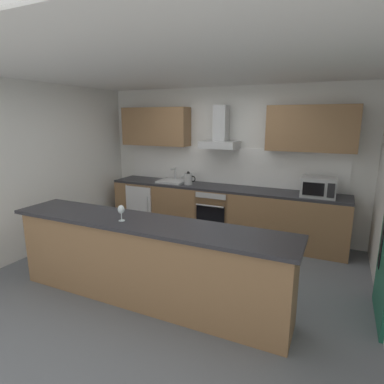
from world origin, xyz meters
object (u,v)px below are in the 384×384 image
object	(u,v)px
refrigerator	(147,204)
oven	(216,211)
microwave	(319,187)
kettle	(188,179)
wine_glass	(121,210)
sink	(172,181)
range_hood	(220,135)

from	to	relation	value
refrigerator	oven	bearing A→B (deg)	0.11
microwave	kettle	xyz separation A→B (m)	(-2.18, -0.01, -0.04)
refrigerator	kettle	xyz separation A→B (m)	(0.92, -0.03, 0.58)
refrigerator	wine_glass	bearing A→B (deg)	-62.52
refrigerator	microwave	world-z (taller)	microwave
oven	refrigerator	xyz separation A→B (m)	(-1.45, -0.00, -0.03)
oven	kettle	size ratio (longest dim) A/B	2.77
sink	range_hood	bearing A→B (deg)	7.65
oven	microwave	world-z (taller)	microwave
microwave	range_hood	size ratio (longest dim) A/B	0.69
refrigerator	kettle	distance (m)	1.09
kettle	range_hood	xyz separation A→B (m)	(0.53, 0.16, 0.78)
microwave	wine_glass	xyz separation A→B (m)	(-1.86, -2.36, 0.03)
oven	wine_glass	distance (m)	2.47
microwave	range_hood	xyz separation A→B (m)	(-1.65, 0.16, 0.74)
microwave	sink	world-z (taller)	microwave
refrigerator	sink	xyz separation A→B (m)	(0.57, 0.01, 0.50)
oven	range_hood	bearing A→B (deg)	90.00
wine_glass	kettle	bearing A→B (deg)	97.65
oven	wine_glass	xyz separation A→B (m)	(-0.21, -2.39, 0.62)
sink	oven	bearing A→B (deg)	-0.71
refrigerator	range_hood	bearing A→B (deg)	5.20
microwave	kettle	world-z (taller)	microwave
sink	refrigerator	bearing A→B (deg)	-178.63
range_hood	wine_glass	xyz separation A→B (m)	(-0.21, -2.52, -0.71)
sink	kettle	bearing A→B (deg)	-7.25
microwave	wine_glass	bearing A→B (deg)	-128.33
oven	sink	size ratio (longest dim) A/B	1.60
refrigerator	microwave	xyz separation A→B (m)	(3.10, -0.03, 0.62)
kettle	range_hood	bearing A→B (deg)	17.09
microwave	sink	distance (m)	2.53
oven	refrigerator	bearing A→B (deg)	-179.89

